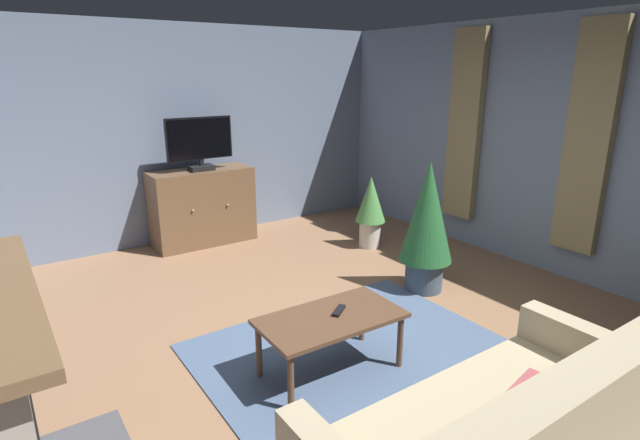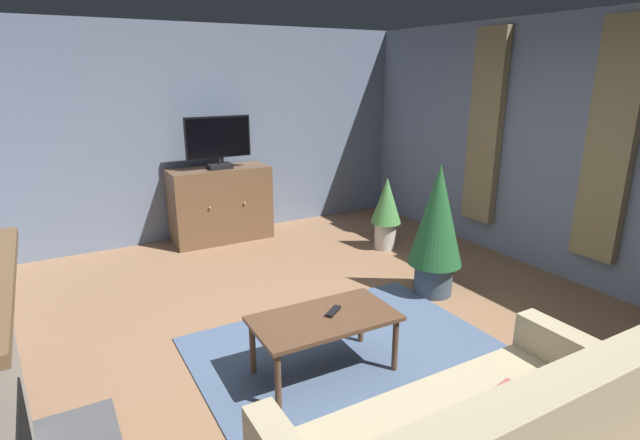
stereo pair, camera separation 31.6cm
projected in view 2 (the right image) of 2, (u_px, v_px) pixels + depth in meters
ground_plane at (360, 352)px, 3.90m from camera, size 5.97×7.44×0.04m
wall_back at (212, 133)px, 6.40m from camera, size 5.97×0.10×2.67m
wall_right_with_window at (598, 154)px, 4.80m from camera, size 0.10×7.44×2.67m
curtain_panel_near at (611, 143)px, 4.57m from camera, size 0.10×0.44×2.24m
curtain_panel_far at (485, 128)px, 5.82m from camera, size 0.10×0.44×2.24m
rug_central at (357, 359)px, 3.76m from camera, size 2.30×1.99×0.01m
tv_cabinet at (221, 206)px, 6.34m from camera, size 1.24×0.54×0.94m
television at (218, 141)px, 6.05m from camera, size 0.81×0.20×0.64m
coffee_table at (324, 323)px, 3.50m from camera, size 1.03×0.58×0.45m
tv_remote at (333, 311)px, 3.53m from camera, size 0.17×0.14×0.02m
potted_plant_leafy_by_curtain at (386, 208)px, 6.00m from camera, size 0.37×0.37×0.89m
potted_plant_on_hearth_side at (437, 224)px, 4.69m from camera, size 0.52×0.52×1.30m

